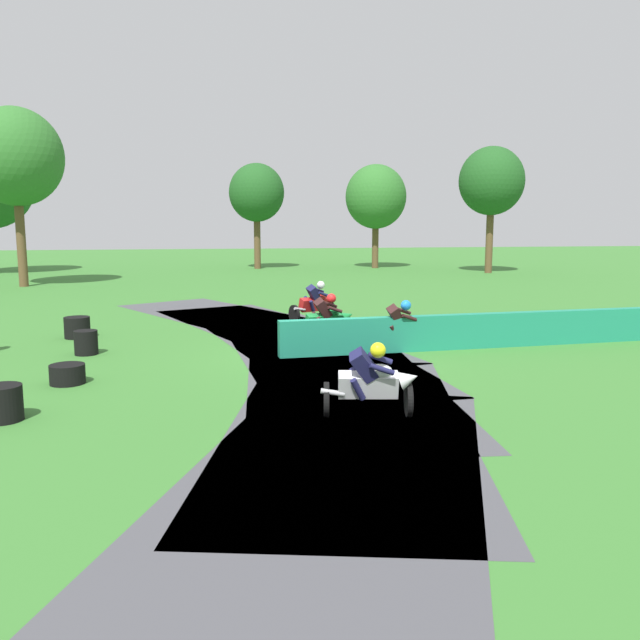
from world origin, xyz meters
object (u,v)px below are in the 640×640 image
at_px(motorcycle_lead_white, 373,381).
at_px(motorcycle_trailing_green, 327,319).
at_px(tire_stack_far, 77,327).
at_px(motorcycle_chase_orange, 400,326).
at_px(motorcycle_fourth_red, 316,302).
at_px(tire_stack_mid_a, 67,374).
at_px(tire_stack_near, 2,403).
at_px(tire_stack_mid_b, 86,343).

relative_size(motorcycle_lead_white, motorcycle_trailing_green, 0.99).
height_order(motorcycle_trailing_green, tire_stack_far, motorcycle_trailing_green).
height_order(motorcycle_chase_orange, motorcycle_fourth_red, motorcycle_fourth_red).
distance_m(motorcycle_trailing_green, tire_stack_mid_a, 7.05).
distance_m(motorcycle_chase_orange, tire_stack_near, 9.41).
xyz_separation_m(motorcycle_lead_white, motorcycle_trailing_green, (0.39, 6.95, 0.01)).
bearing_deg(motorcycle_chase_orange, tire_stack_near, -149.89).
distance_m(tire_stack_mid_a, tire_stack_mid_b, 3.03).
height_order(motorcycle_lead_white, tire_stack_mid_a, motorcycle_lead_white).
bearing_deg(motorcycle_chase_orange, tire_stack_mid_a, -163.46).
bearing_deg(motorcycle_lead_white, tire_stack_near, 172.54).
distance_m(motorcycle_trailing_green, motorcycle_fourth_red, 3.74).
height_order(motorcycle_lead_white, tire_stack_far, motorcycle_lead_white).
relative_size(motorcycle_trailing_green, tire_stack_far, 2.42).
bearing_deg(tire_stack_near, motorcycle_lead_white, -7.46).
xyz_separation_m(tire_stack_near, tire_stack_mid_a, (0.52, 2.45, -0.10)).
xyz_separation_m(tire_stack_near, tire_stack_mid_b, (0.33, 5.48, -0.00)).
distance_m(motorcycle_chase_orange, tire_stack_far, 9.08).
xyz_separation_m(motorcycle_trailing_green, motorcycle_fourth_red, (0.27, 3.73, -0.01)).
bearing_deg(motorcycle_trailing_green, tire_stack_mid_a, -148.35).
distance_m(motorcycle_fourth_red, tire_stack_mid_b, 7.81).
relative_size(motorcycle_chase_orange, tire_stack_mid_a, 2.42).
bearing_deg(tire_stack_mid_a, motorcycle_chase_orange, 16.54).
xyz_separation_m(motorcycle_fourth_red, tire_stack_mid_b, (-6.44, -4.40, -0.34)).
xyz_separation_m(motorcycle_lead_white, tire_stack_far, (-6.47, 8.72, -0.33)).
xyz_separation_m(motorcycle_lead_white, motorcycle_fourth_red, (0.66, 10.68, 0.00)).
relative_size(tire_stack_mid_a, tire_stack_mid_b, 1.17).
bearing_deg(tire_stack_far, motorcycle_lead_white, -53.42).
xyz_separation_m(motorcycle_trailing_green, tire_stack_mid_b, (-6.17, -0.67, -0.35)).
relative_size(motorcycle_trailing_green, tire_stack_mid_b, 2.86).
relative_size(motorcycle_lead_white, tire_stack_near, 2.63).
height_order(tire_stack_near, tire_stack_mid_b, same).
distance_m(tire_stack_near, tire_stack_mid_a, 2.51).
bearing_deg(tire_stack_mid_b, tire_stack_far, 105.70).
xyz_separation_m(motorcycle_chase_orange, tire_stack_mid_a, (-7.62, -2.26, -0.43)).
relative_size(tire_stack_near, tire_stack_far, 0.92).
bearing_deg(tire_stack_mid_a, tire_stack_far, 99.02).
bearing_deg(motorcycle_chase_orange, tire_stack_mid_b, 174.44).
xyz_separation_m(motorcycle_chase_orange, tire_stack_mid_b, (-7.80, 0.76, -0.33)).
bearing_deg(motorcycle_lead_white, tire_stack_mid_b, 132.65).
xyz_separation_m(tire_stack_mid_b, tire_stack_far, (-0.69, 2.44, 0.00)).
bearing_deg(motorcycle_chase_orange, motorcycle_lead_white, -110.11).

